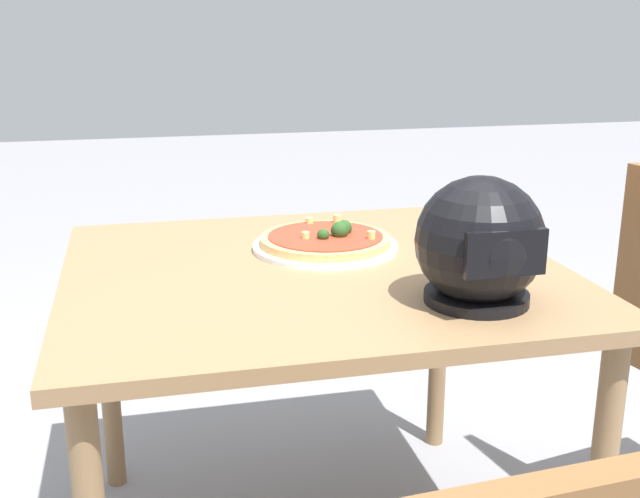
% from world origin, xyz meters
% --- Properties ---
extents(dining_table, '(1.04, 0.94, 0.71)m').
position_xyz_m(dining_table, '(0.00, 0.00, 0.63)').
color(dining_table, olive).
rests_on(dining_table, ground).
extents(pizza_plate, '(0.33, 0.33, 0.01)m').
position_xyz_m(pizza_plate, '(-0.05, -0.13, 0.72)').
color(pizza_plate, white).
rests_on(pizza_plate, dining_table).
extents(pizza, '(0.30, 0.30, 0.05)m').
position_xyz_m(pizza, '(-0.06, -0.13, 0.73)').
color(pizza, tan).
rests_on(pizza, pizza_plate).
extents(motorcycle_helmet, '(0.24, 0.24, 0.24)m').
position_xyz_m(motorcycle_helmet, '(-0.25, 0.28, 0.82)').
color(motorcycle_helmet, black).
rests_on(motorcycle_helmet, dining_table).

